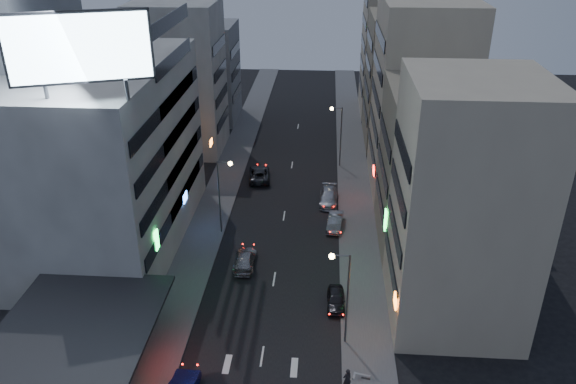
# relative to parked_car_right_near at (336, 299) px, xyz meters

# --- Properties ---
(sidewalk_left) EXTENTS (4.00, 120.00, 0.12)m
(sidewalk_left) POSITION_rel_parked_car_right_near_xyz_m (-13.60, 19.47, -0.58)
(sidewalk_left) COLOR #4C4C4F
(sidewalk_left) RESTS_ON ground
(sidewalk_right) EXTENTS (4.00, 120.00, 0.12)m
(sidewalk_right) POSITION_rel_parked_car_right_near_xyz_m (2.40, 19.47, -0.58)
(sidewalk_right) COLOR #4C4C4F
(sidewalk_right) RESTS_ON ground
(food_court) EXTENTS (11.00, 13.00, 3.88)m
(food_court) POSITION_rel_parked_car_right_near_xyz_m (-19.50, -8.53, 1.34)
(food_court) COLOR #BCAF94
(food_court) RESTS_ON ground
(white_building) EXTENTS (14.00, 24.00, 18.00)m
(white_building) POSITION_rel_parked_car_right_near_xyz_m (-22.60, 9.47, 8.36)
(white_building) COLOR beige
(white_building) RESTS_ON ground
(grey_tower) EXTENTS (10.00, 14.00, 34.00)m
(grey_tower) POSITION_rel_parked_car_right_near_xyz_m (-31.60, 12.47, 16.36)
(grey_tower) COLOR gray
(grey_tower) RESTS_ON ground
(shophouse_near) EXTENTS (10.00, 11.00, 20.00)m
(shophouse_near) POSITION_rel_parked_car_right_near_xyz_m (9.40, -0.03, 9.36)
(shophouse_near) COLOR #BCAF94
(shophouse_near) RESTS_ON ground
(shophouse_mid) EXTENTS (11.00, 12.00, 16.00)m
(shophouse_mid) POSITION_rel_parked_car_right_near_xyz_m (9.90, 11.47, 7.36)
(shophouse_mid) COLOR gray
(shophouse_mid) RESTS_ON ground
(shophouse_far) EXTENTS (10.00, 14.00, 22.00)m
(shophouse_far) POSITION_rel_parked_car_right_near_xyz_m (9.40, 24.47, 10.36)
(shophouse_far) COLOR #BCAF94
(shophouse_far) RESTS_ON ground
(far_left_a) EXTENTS (11.00, 10.00, 20.00)m
(far_left_a) POSITION_rel_parked_car_right_near_xyz_m (-21.10, 34.47, 9.36)
(far_left_a) COLOR beige
(far_left_a) RESTS_ON ground
(far_left_b) EXTENTS (12.00, 10.00, 15.00)m
(far_left_b) POSITION_rel_parked_car_right_near_xyz_m (-21.60, 47.47, 6.86)
(far_left_b) COLOR gray
(far_left_b) RESTS_ON ground
(far_right_a) EXTENTS (11.00, 12.00, 18.00)m
(far_right_a) POSITION_rel_parked_car_right_near_xyz_m (9.90, 39.47, 8.36)
(far_right_a) COLOR gray
(far_right_a) RESTS_ON ground
(far_right_b) EXTENTS (12.00, 12.00, 24.00)m
(far_right_b) POSITION_rel_parked_car_right_near_xyz_m (10.40, 53.47, 11.36)
(far_right_b) COLOR #BCAF94
(far_right_b) RESTS_ON ground
(billboard) EXTENTS (9.52, 3.75, 6.20)m
(billboard) POSITION_rel_parked_car_right_near_xyz_m (-18.59, -0.56, 21.02)
(billboard) COLOR #595B60
(billboard) RESTS_ON white_building
(street_lamp_right_near) EXTENTS (1.60, 0.44, 8.02)m
(street_lamp_right_near) POSITION_rel_parked_car_right_near_xyz_m (0.30, -4.53, 4.72)
(street_lamp_right_near) COLOR #595B60
(street_lamp_right_near) RESTS_ON sidewalk_right
(street_lamp_left) EXTENTS (1.60, 0.44, 8.02)m
(street_lamp_left) POSITION_rel_parked_car_right_near_xyz_m (-11.50, 11.47, 4.72)
(street_lamp_left) COLOR #595B60
(street_lamp_left) RESTS_ON sidewalk_left
(street_lamp_right_far) EXTENTS (1.60, 0.44, 8.02)m
(street_lamp_right_far) POSITION_rel_parked_car_right_near_xyz_m (0.30, 29.47, 4.72)
(street_lamp_right_far) COLOR #595B60
(street_lamp_right_far) RESTS_ON sidewalk_right
(parked_car_right_near) EXTENTS (1.55, 3.77, 1.28)m
(parked_car_right_near) POSITION_rel_parked_car_right_near_xyz_m (0.00, 0.00, 0.00)
(parked_car_right_near) COLOR black
(parked_car_right_near) RESTS_ON ground
(parked_car_right_mid) EXTENTS (1.92, 4.35, 1.39)m
(parked_car_right_mid) POSITION_rel_parked_car_right_near_xyz_m (0.00, 13.29, 0.05)
(parked_car_right_mid) COLOR #909498
(parked_car_right_mid) RESTS_ON ground
(parked_car_left) EXTENTS (3.10, 5.65, 1.50)m
(parked_car_left) POSITION_rel_parked_car_right_near_xyz_m (-9.42, 24.73, 0.11)
(parked_car_left) COLOR #28292E
(parked_car_left) RESTS_ON ground
(parked_car_right_far) EXTENTS (2.16, 5.07, 1.46)m
(parked_car_right_far) POSITION_rel_parked_car_right_near_xyz_m (-0.70, 18.97, 0.09)
(parked_car_right_far) COLOR #AAACB2
(parked_car_right_far) RESTS_ON ground
(road_car_silver) EXTENTS (2.03, 4.81, 1.38)m
(road_car_silver) POSITION_rel_parked_car_right_near_xyz_m (-8.57, 5.50, 0.05)
(road_car_silver) COLOR gray
(road_car_silver) RESTS_ON ground
(person) EXTENTS (0.77, 0.68, 1.77)m
(person) POSITION_rel_parked_car_right_near_xyz_m (0.70, -9.43, 0.37)
(person) COLOR black
(person) RESTS_ON sidewalk_right
(scooter_black_b) EXTENTS (0.95, 1.67, 0.97)m
(scooter_black_b) POSITION_rel_parked_car_right_near_xyz_m (1.55, -9.41, -0.03)
(scooter_black_b) COLOR black
(scooter_black_b) RESTS_ON sidewalk_right
(scooter_silver_b) EXTENTS (0.98, 1.89, 1.10)m
(scooter_silver_b) POSITION_rel_parked_car_right_near_xyz_m (2.49, -8.05, 0.03)
(scooter_silver_b) COLOR #95969C
(scooter_silver_b) RESTS_ON sidewalk_right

